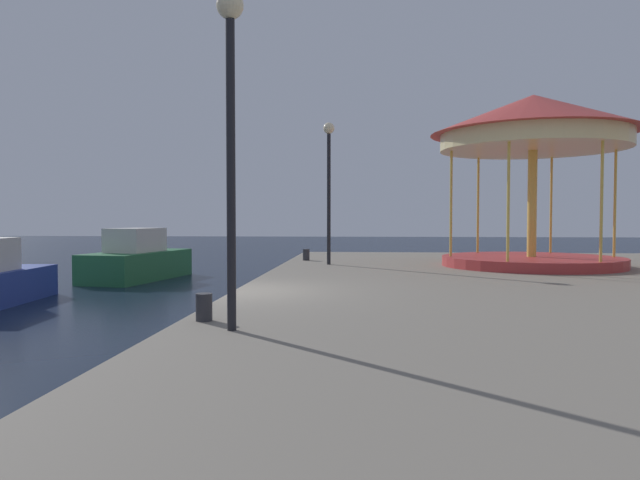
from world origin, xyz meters
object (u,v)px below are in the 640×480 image
Objects in this scene: motorboat_green at (137,260)px; bollard_center at (204,307)px; bollard_north at (306,255)px; carousel at (533,139)px; lamp_post_near_edge at (231,101)px; lamp_post_mid_promenade at (329,168)px.

bollard_center is (6.14, -12.74, 0.28)m from motorboat_green.
bollard_center is 12.15m from bollard_north.
carousel reaches higher than bollard_center.
bollard_center is at bearing 130.04° from lamp_post_near_edge.
lamp_post_near_edge is 11.08m from lamp_post_mid_promenade.
carousel is 15.62× the size of bollard_center.
motorboat_green is 1.12× the size of lamp_post_mid_promenade.
lamp_post_mid_promenade is at bearing -62.49° from bollard_north.
bollard_north is at bearing 117.51° from lamp_post_mid_promenade.
lamp_post_near_edge is 13.13m from bollard_north.
motorboat_green is 15.32m from lamp_post_near_edge.
lamp_post_near_edge is 0.98× the size of lamp_post_mid_promenade.
bollard_center and bollard_north have the same top height.
bollard_center is (-7.48, -10.18, -3.72)m from carousel.
motorboat_green is 14.15m from bollard_center.
bollard_center is at bearing -126.32° from carousel.
carousel reaches higher than lamp_post_mid_promenade.
motorboat_green is at bearing 115.75° from bollard_center.
motorboat_green is at bearing 174.70° from bollard_north.
motorboat_green is 12.72× the size of bollard_center.
bollard_north is at bearing 164.78° from carousel.
lamp_post_mid_promenade is (7.31, -2.35, 3.16)m from motorboat_green.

